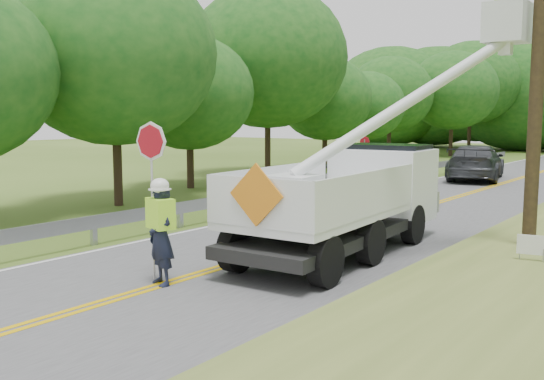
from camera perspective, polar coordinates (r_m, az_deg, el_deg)
The scene contains 10 objects.
ground at distance 10.21m, azimuth -21.19°, elevation -11.69°, with size 140.00×140.00×0.00m, color #3A5416.
road at distance 20.99m, azimuth 13.28°, elevation -1.93°, with size 7.20×96.00×0.03m.
guardrail at distance 23.57m, azimuth 5.25°, elevation 0.52°, with size 0.18×48.00×0.77m.
treeline_left at distance 39.00m, azimuth 7.91°, elevation 10.28°, with size 10.68×54.20×10.28m.
flagger at distance 11.42m, azimuth -10.64°, elevation -3.58°, with size 1.19×0.64×3.09m.
bucket_truck at distance 14.67m, azimuth 9.26°, elevation 0.57°, with size 4.78×7.22×6.90m.
suv_silver at distance 21.76m, azimuth 8.18°, elevation 0.59°, with size 2.58×5.61×1.56m, color #AAADB0.
suv_darkgrey at distance 32.23m, azimuth 18.96°, elevation 2.53°, with size 2.50×6.15×1.78m, color #3B3D42.
stop_sign_permanent at distance 27.38m, azimuth 8.85°, elevation 3.44°, with size 0.50×0.06×2.35m.
yard_sign at distance 13.16m, azimuth 23.64°, elevation -4.97°, with size 0.56×0.15×0.83m.
Camera 1 is at (8.31, -5.01, 3.18)m, focal length 39.29 mm.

